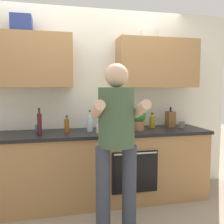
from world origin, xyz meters
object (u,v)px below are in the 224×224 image
bottle_water (90,123)px  cup_tea (39,128)px  bottle_soy (122,122)px  cup_coffee (100,129)px  potted_herb (139,118)px  bottle_oil (152,122)px  knife_block (170,119)px  cup_stoneware (182,125)px  person_standing (117,136)px  grocery_bag_rice (116,124)px  bottle_wine (39,124)px  bottle_syrup (67,125)px

bottle_water → cup_tea: 0.64m
bottle_soy → cup_tea: (-1.08, 0.00, -0.05)m
cup_coffee → potted_herb: potted_herb is taller
bottle_oil → potted_herb: bearing=-147.8°
potted_herb → knife_block: bearing=18.8°
bottle_water → cup_stoneware: size_ratio=3.04×
knife_block → potted_herb: size_ratio=0.98×
bottle_soy → knife_block: knife_block is taller
person_standing → bottle_soy: person_standing is taller
bottle_water → cup_coffee: bottle_water is taller
grocery_bag_rice → bottle_water: bearing=163.2°
potted_herb → cup_tea: bearing=171.5°
bottle_water → cup_tea: size_ratio=2.96×
grocery_bag_rice → bottle_oil: bearing=18.4°
cup_coffee → cup_stoneware: size_ratio=1.18×
bottle_soy → cup_coffee: bottle_soy is taller
cup_stoneware → person_standing: bearing=-143.9°
person_standing → potted_herb: person_standing is taller
bottle_oil → grocery_bag_rice: 0.57m
cup_coffee → cup_stoneware: cup_coffee is taller
person_standing → knife_block: (1.00, 0.93, 0.02)m
bottle_oil → cup_coffee: (-0.77, -0.23, -0.03)m
cup_coffee → person_standing: bearing=-86.4°
bottle_wine → potted_herb: (1.22, 0.09, 0.02)m
bottle_oil → grocery_bag_rice: (-0.55, -0.18, 0.01)m
cup_tea → cup_coffee: cup_coffee is taller
bottle_oil → potted_herb: 0.30m
person_standing → knife_block: person_standing is taller
bottle_soy → knife_block: (0.69, -0.00, 0.02)m
grocery_bag_rice → cup_stoneware: bearing=5.5°
bottle_soy → bottle_oil: size_ratio=1.11×
bottle_water → bottle_oil: 0.87m
bottle_soy → cup_tea: bottle_soy is taller
person_standing → cup_tea: person_standing is taller
cup_coffee → grocery_bag_rice: (0.22, 0.05, 0.04)m
bottle_wine → person_standing: bearing=-41.9°
person_standing → bottle_wine: (-0.74, 0.66, 0.05)m
bottle_syrup → knife_block: size_ratio=0.75×
knife_block → potted_herb: bearing=-161.2°
bottle_wine → bottle_soy: bearing=14.7°
grocery_bag_rice → bottle_wine: bearing=-176.0°
person_standing → bottle_oil: size_ratio=8.12×
cup_coffee → cup_stoneware: bearing=6.9°
bottle_syrup → cup_coffee: bottle_syrup is taller
cup_coffee → knife_block: bearing=13.8°
potted_herb → person_standing: bearing=-122.4°
grocery_bag_rice → person_standing: bearing=-103.8°
cup_stoneware → potted_herb: size_ratio=0.31×
bottle_syrup → cup_tea: bottle_syrup is taller
cup_stoneware → grocery_bag_rice: (-0.94, -0.09, 0.05)m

